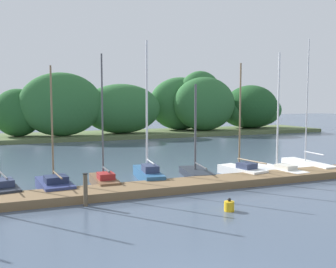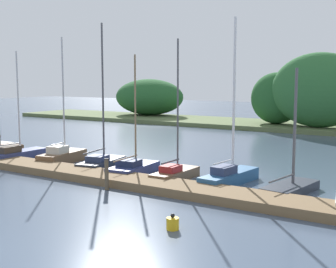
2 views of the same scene
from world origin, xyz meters
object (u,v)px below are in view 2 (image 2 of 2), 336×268
sailboat_2 (18,154)px  sailboat_3 (63,155)px  sailboat_5 (134,167)px  sailboat_7 (231,174)px  sailboat_8 (292,185)px  sailboat_4 (103,161)px  sailboat_6 (176,172)px  channel_buoy_0 (173,223)px  mooring_piling_1 (107,174)px

sailboat_2 → sailboat_3: bearing=-70.3°
sailboat_5 → sailboat_7: sailboat_7 is taller
sailboat_8 → sailboat_4: bearing=100.7°
sailboat_2 → sailboat_6: 9.92m
sailboat_3 → sailboat_8: (12.40, 0.25, -0.12)m
sailboat_5 → channel_buoy_0: sailboat_5 is taller
sailboat_7 → mooring_piling_1: bearing=140.5°
sailboat_8 → mooring_piling_1: (-6.52, -3.61, 0.37)m
sailboat_2 → sailboat_7: sailboat_7 is taller
sailboat_4 → sailboat_3: bearing=80.1°
sailboat_5 → sailboat_8: bearing=-90.5°
sailboat_7 → sailboat_8: (2.69, -0.07, -0.14)m
sailboat_3 → sailboat_8: bearing=-97.7°
sailboat_3 → sailboat_4: 2.77m
sailboat_8 → sailboat_6: bearing=104.9°
sailboat_6 → sailboat_7: bearing=-75.8°
sailboat_5 → sailboat_6: 2.29m
sailboat_8 → sailboat_3: bearing=100.3°
sailboat_3 → sailboat_5: sailboat_3 is taller
sailboat_2 → sailboat_6: size_ratio=0.96×
mooring_piling_1 → sailboat_7: bearing=43.9°
sailboat_2 → sailboat_8: (15.00, 1.17, -0.07)m
sailboat_3 → sailboat_7: sailboat_7 is taller
sailboat_2 → mooring_piling_1: bearing=-105.8°
channel_buoy_0 → mooring_piling_1: bearing=151.0°
channel_buoy_0 → sailboat_7: bearing=98.9°
sailboat_4 → mooring_piling_1: size_ratio=5.59×
sailboat_5 → sailboat_7: bearing=-87.1°
sailboat_5 → sailboat_4: bearing=77.0°
sailboat_6 → sailboat_7: (2.41, 0.58, 0.09)m
sailboat_5 → mooring_piling_1: size_ratio=4.34×
sailboat_5 → sailboat_6: (2.29, 0.06, 0.02)m
sailboat_4 → sailboat_2: bearing=89.8°
sailboat_3 → sailboat_8: 12.41m
sailboat_2 → channel_buoy_0: (13.30, -5.12, -0.17)m
sailboat_4 → sailboat_7: 6.95m
sailboat_2 → sailboat_5: sailboat_2 is taller
sailboat_2 → sailboat_5: (7.61, 0.60, -0.04)m
sailboat_4 → sailboat_8: bearing=-98.4°
sailboat_2 → channel_buoy_0: bearing=-110.8°
sailboat_3 → mooring_piling_1: 6.78m
sailboat_3 → channel_buoy_0: (10.71, -6.03, -0.22)m
sailboat_2 → sailboat_7: bearing=-84.0°
sailboat_6 → mooring_piling_1: size_ratio=4.81×
sailboat_7 → sailboat_2: bearing=102.4°
sailboat_3 → sailboat_6: sailboat_3 is taller
sailboat_7 → sailboat_8: sailboat_7 is taller
sailboat_6 → channel_buoy_0: (3.40, -5.77, -0.15)m
sailboat_8 → channel_buoy_0: 6.51m
sailboat_7 → mooring_piling_1: size_ratio=5.45×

